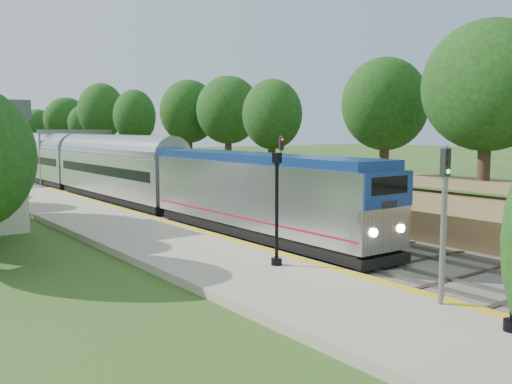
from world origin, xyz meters
TOP-DOWN VIEW (x-y plane):
  - trackbed at (2.00, 60.00)m, footprint 9.50×170.00m
  - platform at (-5.20, 16.00)m, footprint 6.40×68.00m
  - yellow_stripe at (-2.35, 16.00)m, footprint 0.55×68.00m
  - embankment at (10.35, 60.00)m, footprint 10.64×170.00m
  - signal_gantry at (2.47, 54.99)m, footprint 8.40×0.38m
  - trees_behind_platform at (-11.17, 20.67)m, footprint 7.82×53.32m
  - train at (0.00, 69.48)m, footprint 3.14×125.88m
  - lamppost_far at (-3.94, 10.47)m, footprint 0.48×0.48m
  - signal_platform at (-2.90, 2.80)m, footprint 0.31×0.25m
  - signal_farside at (6.20, 22.84)m, footprint 0.31×0.25m

SIDE VIEW (x-z plane):
  - trackbed at x=2.00m, z-range -0.07..0.21m
  - platform at x=-5.20m, z-range 0.00..0.38m
  - yellow_stripe at x=-2.35m, z-range 0.38..0.39m
  - embankment at x=10.35m, z-range -3.89..7.80m
  - train at x=0.00m, z-range 0.05..4.67m
  - lamppost_far at x=-3.94m, z-range 0.12..5.02m
  - signal_farside at x=6.20m, z-range 0.75..6.44m
  - signal_platform at x=-2.90m, z-range 1.00..6.37m
  - trees_behind_platform at x=-11.17m, z-range 0.93..8.14m
  - signal_gantry at x=2.47m, z-range 1.72..7.92m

